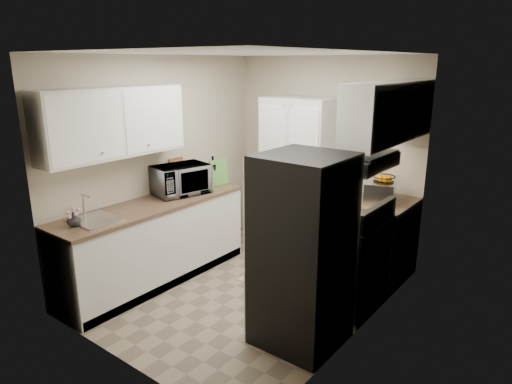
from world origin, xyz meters
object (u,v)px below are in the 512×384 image
wine_bottle (213,172)px  electric_range (347,261)px  pantry_cabinet (299,177)px  microwave (181,180)px  toaster_oven (380,191)px  refrigerator (303,251)px

wine_bottle → electric_range: bearing=-4.7°
pantry_cabinet → microwave: (-0.82, -1.28, 0.09)m
pantry_cabinet → microwave: 1.52m
wine_bottle → toaster_oven: size_ratio=0.85×
refrigerator → toaster_oven: bearing=89.4°
pantry_cabinet → toaster_oven: pantry_cabinet is taller
pantry_cabinet → refrigerator: pantry_cabinet is taller
wine_bottle → toaster_oven: 2.04m
pantry_cabinet → microwave: pantry_cabinet is taller
toaster_oven → microwave: bearing=-166.9°
pantry_cabinet → toaster_oven: (1.16, -0.15, 0.04)m
electric_range → refrigerator: refrigerator is taller
refrigerator → electric_range: bearing=87.5°
refrigerator → microwave: bearing=167.2°
microwave → toaster_oven: size_ratio=1.56×
pantry_cabinet → wine_bottle: size_ratio=5.91×
electric_range → refrigerator: 0.88m
pantry_cabinet → wine_bottle: bearing=-136.0°
pantry_cabinet → toaster_oven: size_ratio=5.02×
microwave → wine_bottle: 0.52m
refrigerator → wine_bottle: refrigerator is taller
pantry_cabinet → refrigerator: (1.14, -1.73, -0.15)m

